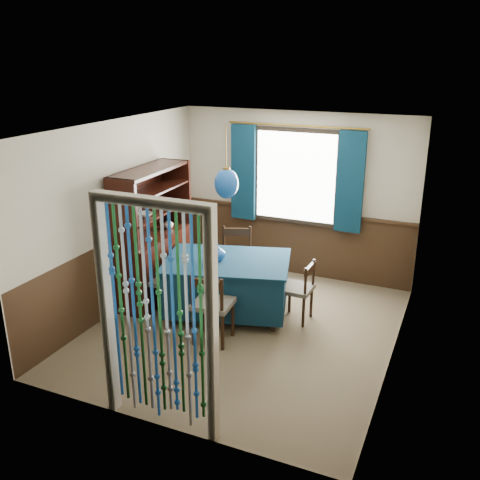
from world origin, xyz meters
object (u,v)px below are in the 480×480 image
at_px(bowl_shelf, 145,214).
at_px(vase_sideboard, 168,223).
at_px(chair_right, 299,289).
at_px(chair_near, 212,305).
at_px(sideboard, 154,254).
at_px(dining_table, 227,283).
at_px(chair_far, 236,258).
at_px(chair_left, 157,280).
at_px(pendant_lamp, 226,183).
at_px(vase_table, 217,252).

relative_size(bowl_shelf, vase_sideboard, 1.30).
bearing_deg(chair_right, vase_sideboard, 85.69).
relative_size(chair_near, sideboard, 0.49).
distance_m(sideboard, vase_sideboard, 0.49).
xyz_separation_m(chair_near, vase_sideboard, (-1.25, 1.16, 0.52)).
xyz_separation_m(chair_near, bowl_shelf, (-1.25, 0.58, 0.81)).
xyz_separation_m(dining_table, chair_right, (0.91, 0.21, -0.01)).
bearing_deg(chair_far, dining_table, 83.33).
bearing_deg(sideboard, bowl_shelf, -77.92).
bearing_deg(chair_left, pendant_lamp, 97.19).
bearing_deg(vase_sideboard, vase_table, -25.39).
relative_size(chair_near, vase_sideboard, 5.54).
height_order(pendant_lamp, vase_sideboard, pendant_lamp).
bearing_deg(chair_far, sideboard, 11.11).
relative_size(chair_far, chair_right, 1.15).
height_order(vase_table, bowl_shelf, bowl_shelf).
height_order(chair_far, pendant_lamp, pendant_lamp).
height_order(chair_far, chair_left, chair_far).
bearing_deg(vase_table, chair_left, -163.43).
bearing_deg(sideboard, dining_table, -6.39).
distance_m(chair_left, bowl_shelf, 0.88).
height_order(chair_near, bowl_shelf, bowl_shelf).
bearing_deg(vase_sideboard, sideboard, -100.67).
distance_m(bowl_shelf, vase_sideboard, 0.64).
bearing_deg(chair_left, chair_near, 56.10).
height_order(chair_right, vase_table, vase_table).
xyz_separation_m(dining_table, chair_left, (-0.89, -0.28, 0.00)).
height_order(chair_right, sideboard, sideboard).
height_order(pendant_lamp, bowl_shelf, pendant_lamp).
relative_size(chair_near, chair_right, 1.12).
relative_size(chair_near, pendant_lamp, 0.98).
relative_size(chair_near, bowl_shelf, 4.27).
distance_m(chair_near, chair_right, 1.22).
xyz_separation_m(chair_left, sideboard, (-0.28, 0.38, 0.19)).
relative_size(chair_near, vase_table, 4.36).
bearing_deg(chair_right, chair_far, 66.53).
relative_size(chair_left, bowl_shelf, 3.96).
xyz_separation_m(chair_far, pendant_lamp, (0.19, -0.73, 1.28)).
height_order(chair_far, vase_table, vase_table).
bearing_deg(pendant_lamp, sideboard, 175.01).
bearing_deg(chair_near, chair_right, 46.07).
distance_m(chair_far, bowl_shelf, 1.50).
distance_m(vase_table, vase_sideboard, 1.11).
bearing_deg(vase_table, chair_right, 14.17).
bearing_deg(chair_near, dining_table, 96.28).
bearing_deg(chair_near, sideboard, 142.88).
distance_m(chair_far, chair_right, 1.22).
height_order(chair_near, sideboard, sideboard).
height_order(chair_near, chair_left, chair_near).
distance_m(chair_far, pendant_lamp, 1.48).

